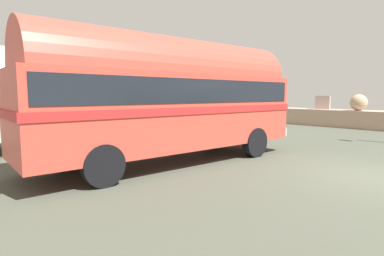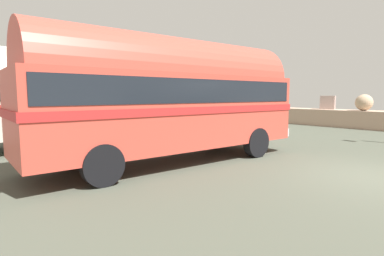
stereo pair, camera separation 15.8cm
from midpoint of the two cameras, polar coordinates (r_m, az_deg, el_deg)
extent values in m
cube|color=#484C40|center=(8.90, 30.67, -7.92)|extent=(32.00, 26.00, 0.02)
cube|color=tan|center=(25.09, 11.10, 5.01)|extent=(0.92, 1.05, 0.97)
sphere|color=tan|center=(23.87, 15.19, 5.02)|extent=(1.10, 1.10, 1.10)
cube|color=#A38A82|center=(22.43, 23.02, 4.42)|extent=(1.11, 1.05, 0.89)
sphere|color=tan|center=(21.12, 28.44, 4.21)|extent=(0.99, 0.99, 0.99)
cylinder|color=black|center=(11.73, 2.83, -1.40)|extent=(0.32, 0.97, 0.96)
cylinder|color=black|center=(10.22, 11.20, -2.63)|extent=(0.32, 0.97, 0.96)
cylinder|color=black|center=(9.12, -22.23, -4.04)|extent=(0.32, 0.97, 0.96)
cylinder|color=black|center=(7.08, -16.85, -6.70)|extent=(0.32, 0.97, 0.96)
cube|color=#CC4638|center=(9.15, -4.58, 3.21)|extent=(2.71, 8.48, 2.10)
cylinder|color=#CC4638|center=(9.15, -4.64, 9.78)|extent=(2.50, 8.14, 2.20)
cube|color=red|center=(9.14, -4.58, 3.53)|extent=(2.76, 8.57, 0.20)
cube|color=black|center=(9.14, -4.61, 6.83)|extent=(2.73, 8.15, 0.64)
cube|color=silver|center=(12.17, 12.18, -0.29)|extent=(2.28, 0.24, 0.28)
cylinder|color=black|center=(15.43, -10.11, 0.33)|extent=(0.35, 0.98, 0.96)
cylinder|color=black|center=(13.51, -5.85, -0.42)|extent=(0.35, 0.98, 0.96)
cylinder|color=black|center=(13.88, -29.63, -1.02)|extent=(0.35, 0.98, 0.96)
cylinder|color=black|center=(11.71, -28.21, -2.14)|extent=(0.35, 0.98, 0.96)
cube|color=silver|center=(13.32, -18.06, 3.85)|extent=(3.05, 8.56, 2.10)
cylinder|color=silver|center=(13.32, -18.21, 8.36)|extent=(2.83, 8.21, 2.20)
cube|color=red|center=(13.32, -18.07, 4.07)|extent=(3.11, 8.65, 0.20)
cube|color=black|center=(13.31, -18.14, 6.33)|extent=(3.06, 8.23, 0.64)
cube|color=silver|center=(15.31, -2.67, 1.15)|extent=(2.29, 0.34, 0.28)
camera|label=1|loc=(0.08, -90.57, -0.06)|focal=28.61mm
camera|label=2|loc=(0.08, 89.43, 0.06)|focal=28.61mm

